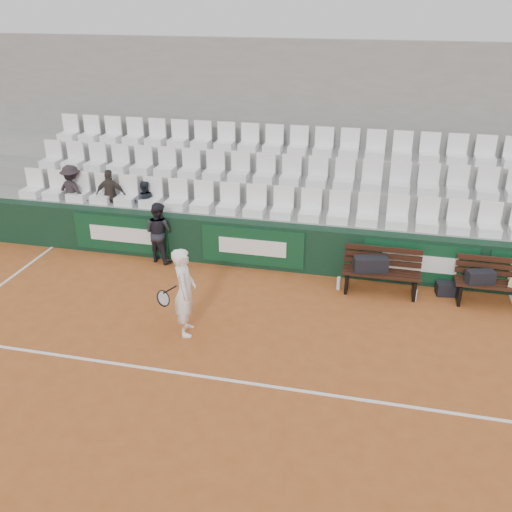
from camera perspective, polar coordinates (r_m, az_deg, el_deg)
The scene contains 22 objects.
ground at distance 9.04m, azimuth -4.87°, elevation -11.99°, with size 80.00×80.00×0.00m, color #A95526.
court_baseline at distance 9.04m, azimuth -4.87°, elevation -11.97°, with size 18.00×0.06×0.01m, color white.
back_barrier at distance 12.11m, azimuth 1.07°, elevation 1.05°, with size 18.00×0.34×1.00m.
grandstand_tier_front at distance 12.69m, azimuth 1.37°, elevation 2.21°, with size 18.00×0.95×1.00m, color gray.
grandstand_tier_mid at distance 13.47m, azimuth 2.22°, elevation 4.63°, with size 18.00×0.95×1.45m, color gray.
grandstand_tier_back at distance 14.28m, azimuth 2.98°, elevation 6.77°, with size 18.00×0.95×1.90m, color gray.
grandstand_rear_wall at distance 14.53m, azimuth 3.55°, elevation 12.21°, with size 18.00×0.30×4.40m, color gray.
seat_row_front at distance 12.23m, azimuth 1.24°, elevation 5.42°, with size 11.90×0.44×0.63m, color white.
seat_row_mid at distance 12.98m, azimuth 2.14°, elevation 8.66°, with size 11.90×0.44×0.63m, color white.
seat_row_back at distance 13.76m, azimuth 2.96°, elevation 11.55°, with size 11.90×0.44×0.63m, color white.
bench_left at distance 11.46m, azimuth 12.33°, elevation -2.58°, with size 1.50×0.56×0.45m, color black.
bench_right at distance 11.68m, azimuth 22.78°, elevation -3.53°, with size 1.50×0.56×0.45m, color #34190F.
sports_bag_left at distance 11.32m, azimuth 11.41°, elevation -0.78°, with size 0.65×0.28×0.28m, color black.
sports_bag_right at distance 11.45m, azimuth 21.52°, elevation -1.95°, with size 0.51×0.24×0.24m, color black.
sports_bag_ground at distance 11.77m, azimuth 18.57°, elevation -3.14°, with size 0.41×0.25×0.25m, color black.
water_bottle_near at distance 11.48m, azimuth 8.26°, elevation -2.70°, with size 0.07×0.07×0.27m, color silver.
water_bottle_far at distance 11.35m, azimuth 15.62°, elevation -3.80°, with size 0.07×0.07×0.25m, color #B0C0C8.
tennis_player at distance 9.74m, azimuth -7.15°, elevation -3.58°, with size 0.76×0.67×1.60m.
ball_kid at distance 12.50m, azimuth -9.70°, elevation 2.36°, with size 0.66×0.51×1.35m, color black.
spectator_a at distance 13.86m, azimuth -18.11°, elevation 7.92°, with size 0.81×0.47×1.26m, color black.
spectator_b at distance 13.40m, azimuth -14.51°, elevation 7.71°, with size 0.71×0.30×1.21m, color #342F2A.
spectator_c at distance 13.08m, azimuth -11.22°, elevation 7.14°, with size 0.49×0.38×1.01m, color black.
Camera 1 is at (2.37, -6.82, 5.45)m, focal length 40.00 mm.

